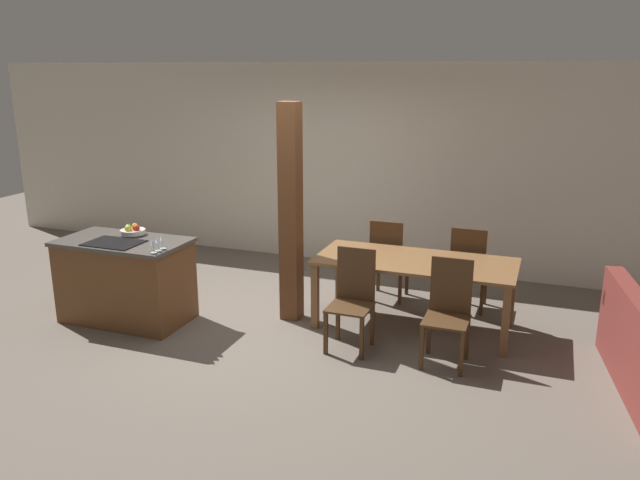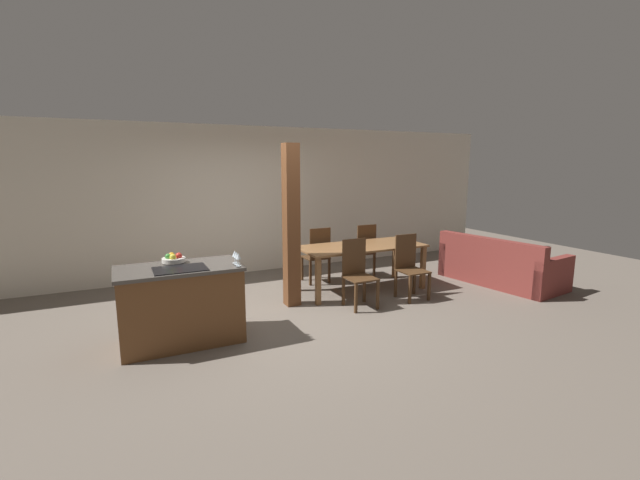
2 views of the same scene
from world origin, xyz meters
TOP-DOWN VIEW (x-y plane):
  - ground_plane at (0.00, 0.00)m, footprint 16.00×16.00m
  - wall_back at (0.00, 2.51)m, footprint 11.20×0.08m
  - kitchen_island at (-1.41, -0.32)m, footprint 1.35×0.75m
  - fruit_bowl at (-1.44, -0.11)m, footprint 0.26×0.26m
  - wine_glass_near at (-0.81, -0.63)m, footprint 0.06×0.06m
  - wine_glass_middle at (-0.81, -0.55)m, footprint 0.06×0.06m
  - wine_glass_far at (-0.81, -0.47)m, footprint 0.06×0.06m
  - dining_table at (1.50, 0.56)m, footprint 2.03×0.90m
  - dining_chair_near_left at (1.05, -0.11)m, footprint 0.40×0.40m
  - dining_chair_near_right at (1.96, -0.11)m, footprint 0.40×0.40m
  - dining_chair_far_left at (1.05, 1.23)m, footprint 0.40×0.40m
  - dining_chair_far_right at (1.96, 1.23)m, footprint 0.40×0.40m
  - couch at (3.85, -0.15)m, footprint 1.21×2.05m
  - timber_post at (0.22, 0.35)m, footprint 0.20×0.20m

SIDE VIEW (x-z plane):
  - ground_plane at x=0.00m, z-range 0.00..0.00m
  - couch at x=3.85m, z-range -0.13..0.69m
  - kitchen_island at x=-1.41m, z-range 0.00..0.90m
  - dining_chair_near_left at x=1.05m, z-range 0.01..0.98m
  - dining_chair_near_right at x=1.96m, z-range 0.01..0.98m
  - dining_chair_far_left at x=1.05m, z-range 0.01..0.98m
  - dining_chair_far_right at x=1.96m, z-range 0.01..0.98m
  - dining_table at x=1.50m, z-range 0.28..1.01m
  - fruit_bowl at x=-1.44m, z-range 0.88..0.99m
  - wine_glass_near at x=-0.81m, z-range 0.93..1.08m
  - wine_glass_middle at x=-0.81m, z-range 0.93..1.08m
  - wine_glass_far at x=-0.81m, z-range 0.93..1.08m
  - timber_post at x=0.22m, z-range 0.00..2.30m
  - wall_back at x=0.00m, z-range 0.00..2.70m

